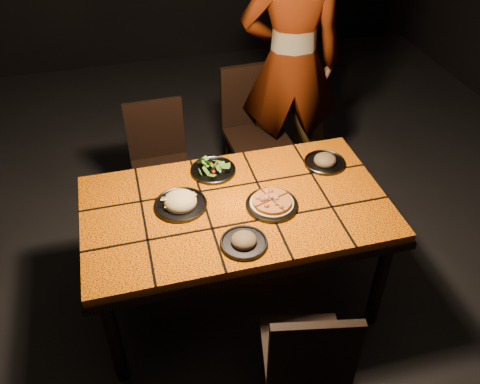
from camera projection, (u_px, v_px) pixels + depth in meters
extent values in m
cube|color=black|center=(236.00, 298.00, 3.16)|extent=(6.00, 7.00, 0.04)
cube|color=orange|center=(236.00, 208.00, 2.68)|extent=(1.60, 0.90, 0.05)
cube|color=black|center=(236.00, 214.00, 2.71)|extent=(1.62, 0.92, 0.04)
cylinder|color=black|center=(114.00, 340.00, 2.52)|extent=(0.07, 0.07, 0.66)
cylinder|color=black|center=(379.00, 282.00, 2.80)|extent=(0.07, 0.07, 0.66)
cylinder|color=black|center=(106.00, 238.00, 3.07)|extent=(0.07, 0.07, 0.66)
cylinder|color=black|center=(328.00, 199.00, 3.35)|extent=(0.07, 0.07, 0.66)
cube|color=black|center=(303.00, 350.00, 2.38)|extent=(0.45, 0.45, 0.04)
cube|color=black|center=(314.00, 355.00, 2.11)|extent=(0.38, 0.11, 0.42)
cylinder|color=black|center=(324.00, 346.00, 2.64)|extent=(0.03, 0.03, 0.39)
cylinder|color=black|center=(266.00, 349.00, 2.63)|extent=(0.03, 0.03, 0.39)
cube|color=black|center=(163.00, 172.00, 3.44)|extent=(0.40, 0.40, 0.04)
cube|color=black|center=(155.00, 129.00, 3.42)|extent=(0.39, 0.04, 0.43)
cylinder|color=black|center=(146.00, 215.00, 3.43)|extent=(0.03, 0.03, 0.40)
cylinder|color=black|center=(192.00, 206.00, 3.49)|extent=(0.03, 0.03, 0.40)
cylinder|color=black|center=(140.00, 187.00, 3.66)|extent=(0.03, 0.03, 0.40)
cylinder|color=black|center=(183.00, 179.00, 3.73)|extent=(0.03, 0.03, 0.40)
cube|color=black|center=(257.00, 139.00, 3.68)|extent=(0.45, 0.45, 0.04)
cube|color=black|center=(249.00, 95.00, 3.66)|extent=(0.43, 0.06, 0.47)
cylinder|color=black|center=(242.00, 183.00, 3.66)|extent=(0.04, 0.04, 0.44)
cylinder|color=black|center=(286.00, 174.00, 3.74)|extent=(0.04, 0.04, 0.44)
cylinder|color=black|center=(228.00, 157.00, 3.92)|extent=(0.04, 0.04, 0.44)
cylinder|color=black|center=(270.00, 149.00, 4.00)|extent=(0.04, 0.04, 0.44)
imported|color=brown|center=(291.00, 64.00, 3.48)|extent=(0.78, 0.60, 1.93)
cylinder|color=#333337|center=(272.00, 205.00, 2.65)|extent=(0.27, 0.27, 0.01)
torus|color=#333337|center=(272.00, 204.00, 2.65)|extent=(0.28, 0.28, 0.01)
cylinder|color=tan|center=(272.00, 203.00, 2.64)|extent=(0.29, 0.29, 0.01)
cylinder|color=#C87D33|center=(272.00, 201.00, 2.63)|extent=(0.26, 0.26, 0.02)
cylinder|color=#333337|center=(181.00, 205.00, 2.65)|extent=(0.28, 0.28, 0.01)
torus|color=#333337|center=(181.00, 204.00, 2.65)|extent=(0.28, 0.28, 0.01)
ellipsoid|color=beige|center=(180.00, 201.00, 2.64)|extent=(0.17, 0.17, 0.09)
cylinder|color=#333337|center=(213.00, 171.00, 2.88)|extent=(0.26, 0.26, 0.01)
torus|color=#333337|center=(213.00, 170.00, 2.88)|extent=(0.26, 0.26, 0.01)
cylinder|color=#333337|center=(244.00, 243.00, 2.44)|extent=(0.23, 0.23, 0.01)
torus|color=#333337|center=(244.00, 242.00, 2.43)|extent=(0.23, 0.23, 0.01)
ellipsoid|color=olive|center=(244.00, 240.00, 2.42)|extent=(0.14, 0.14, 0.08)
cylinder|color=#333337|center=(325.00, 163.00, 2.94)|extent=(0.24, 0.24, 0.01)
torus|color=#333337|center=(325.00, 162.00, 2.94)|extent=(0.24, 0.24, 0.01)
ellipsoid|color=olive|center=(325.00, 159.00, 2.93)|extent=(0.14, 0.14, 0.08)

